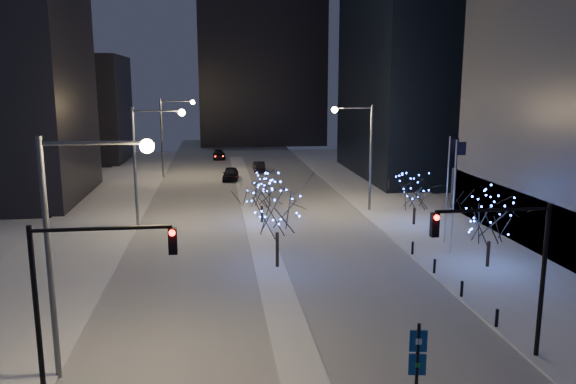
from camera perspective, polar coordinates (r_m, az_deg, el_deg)
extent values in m
cube|color=#9CA1AA|center=(56.72, -3.89, -1.15)|extent=(20.00, 130.00, 0.02)
cube|color=silver|center=(51.84, -3.54, -2.24)|extent=(2.00, 80.00, 0.15)
cube|color=silver|center=(45.90, 16.47, -4.44)|extent=(10.00, 90.00, 0.15)
cube|color=silver|center=(43.39, -21.44, -5.66)|extent=(8.00, 90.00, 0.15)
cube|color=black|center=(93.22, -21.73, 7.84)|extent=(18.00, 16.00, 16.00)
cube|color=black|center=(113.09, -2.80, 15.63)|extent=(24.00, 14.00, 42.00)
cylinder|color=#595E66|center=(24.33, -23.08, -6.55)|extent=(0.24, 0.24, 10.00)
cylinder|color=#595E66|center=(22.93, -19.14, 4.72)|extent=(4.00, 0.16, 0.16)
sphere|color=#ECBB76|center=(22.63, -14.14, 4.54)|extent=(0.56, 0.56, 0.56)
cylinder|color=#595E66|center=(48.31, -15.29, 2.36)|extent=(0.24, 0.24, 10.00)
cylinder|color=#595E66|center=(47.62, -13.17, 8.02)|extent=(4.00, 0.16, 0.16)
sphere|color=#ECBB76|center=(47.48, -10.74, 7.93)|extent=(0.56, 0.56, 0.56)
cylinder|color=#595E66|center=(72.98, -12.70, 5.30)|extent=(0.24, 0.24, 10.00)
cylinder|color=#595E66|center=(72.52, -11.27, 9.05)|extent=(4.00, 0.16, 0.16)
sphere|color=#ECBB76|center=(72.43, -9.67, 8.99)|extent=(0.56, 0.56, 0.56)
cylinder|color=#595E66|center=(52.82, 8.40, 3.34)|extent=(0.24, 0.24, 10.00)
cylinder|color=#595E66|center=(51.95, 6.67, 8.47)|extent=(3.50, 0.16, 0.16)
sphere|color=#ECBB76|center=(51.56, 4.76, 8.32)|extent=(0.56, 0.56, 0.56)
cylinder|color=black|center=(23.02, -24.12, -11.60)|extent=(0.20, 0.20, 7.00)
cylinder|color=black|center=(21.39, -18.39, -3.56)|extent=(5.00, 0.14, 0.14)
cube|color=black|center=(21.20, -11.63, -4.89)|extent=(0.32, 0.28, 1.00)
sphere|color=#FF0C05|center=(20.93, -11.70, -4.10)|extent=(0.22, 0.22, 0.22)
cylinder|color=black|center=(26.83, 24.44, -8.41)|extent=(0.20, 0.20, 7.00)
cylinder|color=black|center=(24.73, 20.12, -1.74)|extent=(5.00, 0.14, 0.14)
cube|color=black|center=(23.81, 14.68, -3.26)|extent=(0.32, 0.28, 1.00)
sphere|color=#FF0C05|center=(23.57, 14.88, -2.54)|extent=(0.22, 0.22, 0.22)
cylinder|color=silver|center=(40.62, 16.46, -0.52)|extent=(0.10, 0.10, 8.00)
cube|color=black|center=(40.25, 17.18, 4.24)|extent=(0.70, 0.03, 0.90)
cylinder|color=silver|center=(43.11, 15.86, 0.16)|extent=(0.10, 0.10, 8.00)
cube|color=black|center=(42.76, 16.53, 4.65)|extent=(0.70, 0.03, 0.90)
cylinder|color=black|center=(30.11, 20.45, -11.90)|extent=(0.16, 0.16, 0.90)
cylinder|color=black|center=(33.43, 17.24, -9.38)|extent=(0.16, 0.16, 0.90)
cylinder|color=black|center=(36.88, 14.65, -7.30)|extent=(0.16, 0.16, 0.90)
cylinder|color=black|center=(40.43, 12.53, -5.57)|extent=(0.16, 0.16, 0.90)
imported|color=black|center=(70.23, -5.85, 1.85)|extent=(2.29, 4.88, 1.61)
imported|color=black|center=(76.96, -2.99, 2.62)|extent=(1.49, 4.23, 1.39)
imported|color=black|center=(89.83, -7.02, 3.76)|extent=(1.96, 4.75, 1.37)
cylinder|color=black|center=(36.70, -1.10, -5.87)|extent=(0.22, 0.22, 2.30)
cylinder|color=black|center=(48.32, -2.67, -2.26)|extent=(0.22, 0.22, 1.43)
cylinder|color=black|center=(39.08, 19.66, -5.95)|extent=(0.22, 0.22, 1.68)
cylinder|color=black|center=(48.77, 12.69, -2.41)|extent=(0.22, 0.22, 1.40)
cylinder|color=black|center=(21.82, 12.97, -17.17)|extent=(0.12, 0.12, 3.55)
cube|color=navy|center=(21.32, 13.10, -14.53)|extent=(0.63, 0.19, 0.81)
cube|color=navy|center=(21.72, 12.99, -16.70)|extent=(0.63, 0.19, 0.81)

